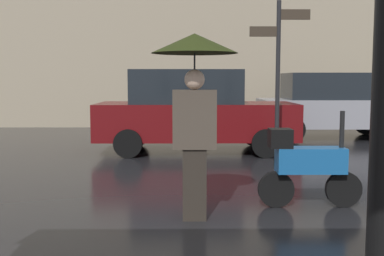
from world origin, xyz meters
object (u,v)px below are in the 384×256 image
(pedestrian_with_umbrella, at_px, (195,78))
(parked_car_left, at_px, (330,105))
(parked_car_right, at_px, (193,111))
(parked_scooter, at_px, (307,164))
(street_signpost, at_px, (278,68))

(pedestrian_with_umbrella, distance_m, parked_car_left, 8.75)
(parked_car_left, distance_m, parked_car_right, 4.56)
(parked_car_left, bearing_deg, pedestrian_with_umbrella, 55.91)
(parked_scooter, xyz_separation_m, street_signpost, (0.12, 2.70, 1.29))
(parked_scooter, height_order, street_signpost, street_signpost)
(parked_car_left, height_order, street_signpost, street_signpost)
(parked_car_left, distance_m, street_signpost, 5.21)
(parked_car_left, relative_size, parked_car_right, 0.90)
(pedestrian_with_umbrella, height_order, parked_scooter, pedestrian_with_umbrella)
(parked_car_left, xyz_separation_m, street_signpost, (-2.33, -4.57, 0.91))
(parked_scooter, bearing_deg, street_signpost, 107.91)
(parked_car_right, xyz_separation_m, street_signpost, (1.52, -2.12, 0.91))
(street_signpost, bearing_deg, parked_scooter, -92.58)
(parked_scooter, bearing_deg, parked_car_right, 126.62)
(pedestrian_with_umbrella, bearing_deg, parked_car_right, 107.59)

